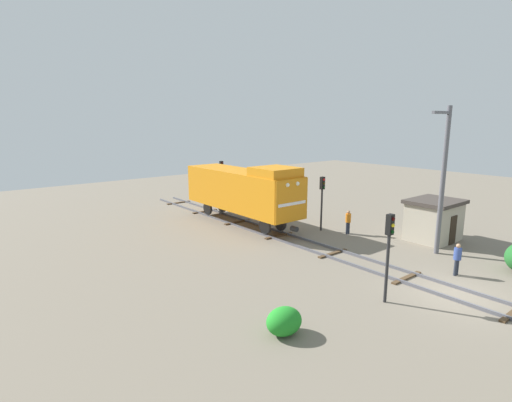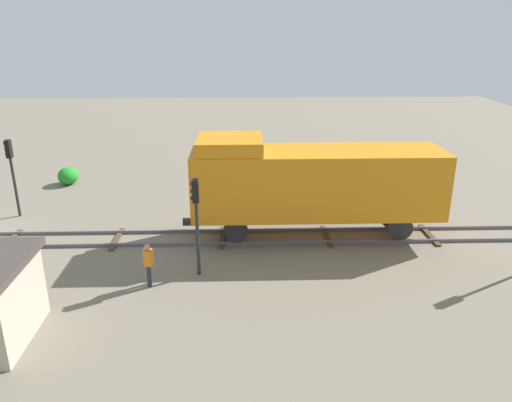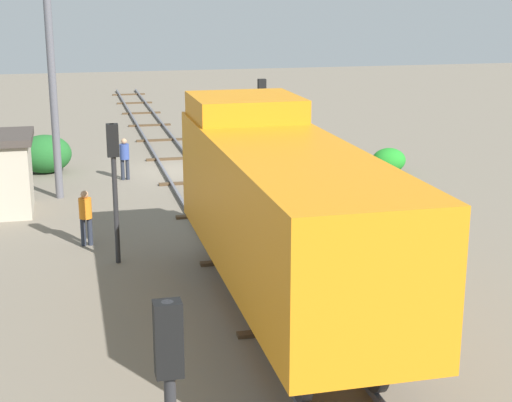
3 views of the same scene
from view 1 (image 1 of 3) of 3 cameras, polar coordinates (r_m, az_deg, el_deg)
The scene contains 11 objects.
ground_plane at distance 21.04m, azimuth 26.49°, elevation -11.85°, with size 90.00×90.00×0.00m, color #756B5B.
railway_track at distance 21.01m, azimuth 26.51°, elevation -11.67°, with size 2.40×58.09×0.16m.
locomotive at distance 30.26m, azimuth -1.88°, elevation 1.71°, with size 2.90×11.60×4.60m.
traffic_signal_near at distance 18.11m, azimuth 18.47°, elevation -5.54°, with size 0.32×0.34×3.99m.
traffic_signal_mid at distance 28.97m, azimuth 9.43°, elevation 1.09°, with size 0.32×0.34×3.95m.
traffic_signal_far at distance 38.93m, azimuth -4.94°, elevation 3.92°, with size 0.32×0.34×4.04m.
worker_near_track at distance 23.18m, azimuth 26.83°, elevation -7.13°, with size 0.38×0.38×1.70m.
worker_by_signal at distance 28.82m, azimuth 13.03°, elevation -2.69°, with size 0.38×0.38×1.70m.
catenary_mast at distance 25.64m, azimuth 25.12°, elevation 3.01°, with size 1.94×0.28×8.72m.
relay_hut at distance 29.15m, azimuth 24.06°, elevation -2.45°, with size 3.50×2.90×2.74m.
bush_mid at distance 15.60m, azimuth 4.03°, elevation -16.76°, with size 1.45×1.19×1.05m, color #218926.
Camera 1 is at (-17.95, -7.61, 7.89)m, focal length 28.00 mm.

